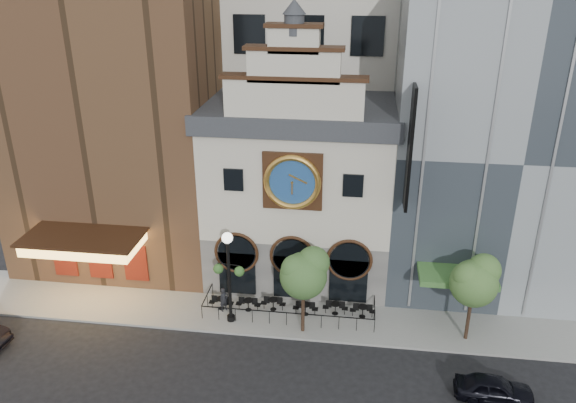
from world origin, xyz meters
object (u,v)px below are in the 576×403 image
Objects in this scene: bistro_3 at (305,308)px; bistro_1 at (248,304)px; car_right at (494,389)px; tree_left at (304,272)px; tree_right at (475,280)px; bistro_4 at (335,308)px; bistro_5 at (363,311)px; pedestrian at (224,300)px; bistro_2 at (273,303)px; lamppost at (229,268)px; bistro_0 at (221,302)px.

bistro_1 is at bearing -179.70° from bistro_3.
car_right is (10.26, -5.91, 0.05)m from bistro_3.
tree_left is (-10.20, 4.27, 3.52)m from car_right.
tree_right is (9.61, 0.54, -0.05)m from tree_left.
bistro_4 is 1.71m from bistro_5.
bistro_3 is at bearing -176.59° from bistro_5.
bistro_3 is at bearing 0.30° from bistro_1.
bistro_4 is at bearing -40.83° from pedestrian.
bistro_2 and bistro_3 have the same top height.
car_right is at bearing -36.51° from bistro_4.
lamppost is (-2.41, -1.48, 3.28)m from bistro_2.
tree_right reaches higher than bistro_0.
bistro_3 is 0.40× the size of car_right.
lamppost is at bearing -125.44° from bistro_1.
bistro_1 is at bearing 60.38° from lamppost.
tree_left reaches higher than bistro_0.
lamppost is at bearing -169.95° from bistro_5.
bistro_0 is 1.00× the size of bistro_4.
bistro_5 is (8.95, 0.29, 0.00)m from bistro_0.
car_right is 15.82m from lamppost.
lamppost is (0.89, -1.14, 3.28)m from bistro_0.
tree_right is at bearing 3.20° from tree_left.
bistro_5 is at bearing 15.87° from lamppost.
pedestrian is 0.29× the size of tree_left.
tree_right is at bearing -48.64° from pedestrian.
car_right is 0.71× the size of tree_left.
pedestrian is at bearing -177.38° from bistro_3.
tree_right reaches higher than bistro_3.
bistro_4 is at bearing 9.57° from bistro_3.
lamppost reaches higher than bistro_1.
bistro_1 is at bearing 156.45° from tree_left.
lamppost is (-4.50, -1.22, 3.28)m from bistro_3.
bistro_0 is 8.95m from bistro_5.
car_right reaches higher than bistro_4.
bistro_0 is at bearing -176.95° from bistro_4.
tree_left is (-3.49, -1.85, 3.58)m from bistro_5.
car_right is 2.45× the size of pedestrian.
bistro_5 is at bearing 50.25° from car_right.
lamppost is 1.11× the size of tree_right.
bistro_4 is 4.45m from tree_left.
bistro_0 is at bearing 72.21° from car_right.
bistro_3 is 5.70m from lamppost.
bistro_5 is 8.82m from lamppost.
tree_right reaches higher than bistro_1.
bistro_2 is (1.56, 0.28, 0.00)m from bistro_1.
bistro_0 and bistro_3 have the same top height.
bistro_3 and bistro_5 have the same top height.
bistro_4 is at bearing 56.15° from car_right.
bistro_2 is 12.35m from tree_right.
car_right reaches higher than bistro_0.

